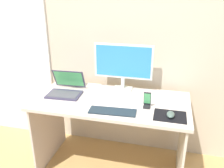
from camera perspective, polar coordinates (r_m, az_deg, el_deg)
ground_plane at (r=2.53m, az=-0.20°, el=-18.98°), size 8.00×8.00×0.00m
wall_back at (r=2.37m, az=2.38°, el=11.98°), size 6.00×0.04×2.50m
door_left at (r=2.88m, az=-22.08°, el=7.31°), size 0.82×0.02×2.02m
desk at (r=2.20m, az=-0.22°, el=-7.46°), size 1.37×0.67×0.74m
monitor at (r=2.25m, az=2.68°, el=4.77°), size 0.56×0.14×0.45m
laptop at (r=2.28m, az=-10.96°, el=-1.20°), size 0.32×0.31×0.20m
fishbowl at (r=2.43m, az=-8.36°, el=1.11°), size 0.14×0.14×0.14m
keyboard_external at (r=1.92m, az=0.12°, el=-6.54°), size 0.39×0.15×0.01m
mousepad at (r=1.92m, az=13.66°, el=-7.41°), size 0.25×0.20×0.00m
mouse at (r=1.90m, az=13.81°, el=-7.08°), size 0.06×0.10×0.04m
phone_in_dock at (r=2.00m, az=8.36°, el=-4.29°), size 0.06×0.06×0.14m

